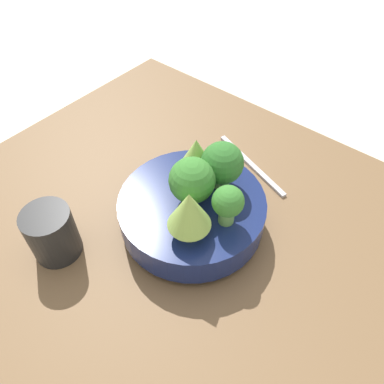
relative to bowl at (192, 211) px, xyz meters
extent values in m
plane|color=beige|center=(0.03, 0.03, -0.08)|extent=(6.00, 6.00, 0.00)
cube|color=brown|center=(0.03, 0.03, -0.06)|extent=(0.84, 0.80, 0.04)
cylinder|color=navy|center=(0.00, 0.00, -0.03)|extent=(0.11, 0.11, 0.01)
cylinder|color=navy|center=(0.00, 0.00, 0.00)|extent=(0.24, 0.24, 0.05)
cylinder|color=#7AB256|center=(0.03, -0.05, 0.04)|extent=(0.02, 0.02, 0.03)
cone|color=#93B751|center=(0.03, -0.05, 0.08)|extent=(0.05, 0.05, 0.05)
cylinder|color=#7AB256|center=(-0.04, 0.05, 0.04)|extent=(0.02, 0.02, 0.03)
cone|color=#93B751|center=(-0.04, 0.05, 0.08)|extent=(0.06, 0.06, 0.06)
cylinder|color=#6BA34C|center=(-0.07, 0.00, 0.04)|extent=(0.02, 0.02, 0.03)
sphere|color=#387A2D|center=(-0.07, 0.00, 0.07)|extent=(0.05, 0.05, 0.05)
cylinder|color=#6BA34C|center=(0.00, 0.00, 0.04)|extent=(0.02, 0.02, 0.02)
sphere|color=#387A2D|center=(0.00, 0.00, 0.07)|extent=(0.07, 0.07, 0.07)
cylinder|color=#609347|center=(-0.01, -0.06, 0.04)|extent=(0.03, 0.03, 0.03)
sphere|color=#2D6B28|center=(-0.01, -0.06, 0.08)|extent=(0.07, 0.07, 0.07)
cylinder|color=black|center=(0.14, 0.18, 0.01)|extent=(0.08, 0.08, 0.09)
cube|color=silver|center=(0.00, -0.19, -0.04)|extent=(0.19, 0.07, 0.01)
camera|label=1|loc=(-0.25, 0.30, 0.48)|focal=35.00mm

